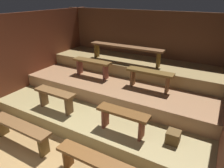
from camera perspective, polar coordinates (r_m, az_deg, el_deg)
ground at (r=4.92m, az=-2.58°, el=-9.89°), size 5.70×5.54×0.08m
wall_back at (r=6.44m, az=8.77°, el=9.74°), size 5.70×0.06×2.29m
wall_left at (r=6.02m, az=-23.42°, el=7.02°), size 0.06×5.54×2.29m
platform_lower at (r=5.31m, az=1.15°, el=-4.66°), size 4.90×3.43×0.32m
platform_middle at (r=5.58m, az=3.72°, el=0.44°), size 4.90×2.39×0.32m
platform_upper at (r=5.96m, az=6.25°, el=5.18°), size 4.90×1.24×0.32m
bench_floor_left at (r=4.31m, az=-24.49°, el=-11.39°), size 1.43×0.26×0.46m
bench_floor_right at (r=3.29m, az=-4.09°, el=-21.52°), size 1.43×0.26×0.46m
bench_lower_left at (r=4.62m, az=-15.75°, el=-3.20°), size 0.99×0.26×0.46m
bench_lower_right at (r=3.74m, az=3.07°, el=-9.13°), size 0.99×0.26×0.46m
bench_middle_left at (r=5.47m, az=-5.67°, el=5.61°), size 1.09×0.26×0.46m
bench_middle_right at (r=4.77m, az=10.64°, el=2.48°), size 1.09×0.26×0.46m
bench_upper_center at (r=5.64m, az=3.82°, el=9.92°), size 2.14×0.26×0.46m
wooden_crate_lower at (r=3.78m, az=16.87°, el=-14.15°), size 0.23×0.23×0.23m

